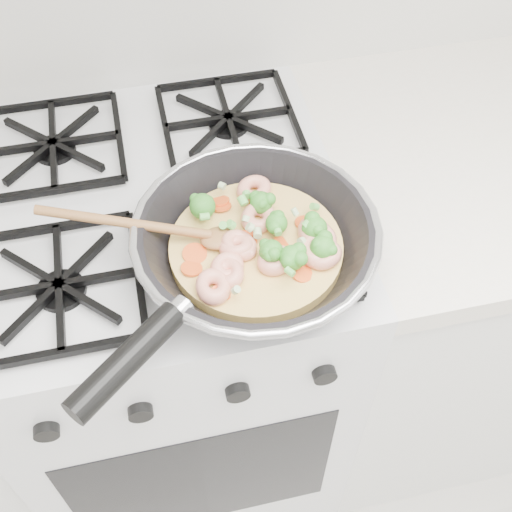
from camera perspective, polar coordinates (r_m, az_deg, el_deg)
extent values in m
cube|color=white|center=(1.40, -6.69, -7.85)|extent=(0.60, 0.60, 0.90)
cube|color=black|center=(1.27, -4.58, -19.34)|extent=(0.48, 0.00, 0.40)
cube|color=black|center=(1.04, -9.03, 5.29)|extent=(0.56, 0.56, 0.02)
torus|color=silver|center=(0.88, 0.00, 2.30)|extent=(0.35, 0.35, 0.01)
cylinder|color=black|center=(0.78, -11.38, -9.05)|extent=(0.15, 0.14, 0.04)
cylinder|color=#E5BE63|center=(0.91, 0.00, 0.67)|extent=(0.24, 0.24, 0.02)
ellipsoid|color=#966336|center=(0.89, -3.20, 1.60)|extent=(0.06, 0.05, 0.02)
cylinder|color=#966336|center=(0.90, -11.54, 2.91)|extent=(0.23, 0.08, 0.05)
torus|color=#E6A188|center=(0.84, -3.79, -2.72)|extent=(0.06, 0.06, 0.03)
torus|color=#E6A188|center=(0.92, 0.21, 3.40)|extent=(0.08, 0.08, 0.03)
torus|color=#E6A188|center=(0.90, 5.50, 1.65)|extent=(0.08, 0.08, 0.03)
torus|color=#E6A188|center=(0.88, 5.42, 0.53)|extent=(0.08, 0.08, 0.03)
torus|color=#E6A188|center=(0.90, 5.19, 2.09)|extent=(0.06, 0.06, 0.03)
torus|color=#E6A188|center=(0.88, -1.73, 0.77)|extent=(0.05, 0.06, 0.03)
torus|color=#E6A188|center=(0.87, 1.72, -0.40)|extent=(0.06, 0.06, 0.02)
torus|color=#E6A188|center=(0.86, -2.56, -1.00)|extent=(0.07, 0.07, 0.03)
torus|color=#E6A188|center=(0.88, 6.05, 0.06)|extent=(0.07, 0.07, 0.03)
torus|color=#E6A188|center=(0.88, -1.50, 0.95)|extent=(0.08, 0.08, 0.03)
torus|color=#E6A188|center=(0.85, -2.42, -1.58)|extent=(0.05, 0.05, 0.03)
torus|color=#E6A188|center=(0.96, -0.17, 5.91)|extent=(0.06, 0.06, 0.03)
ellipsoid|color=green|center=(0.92, -4.74, 4.39)|extent=(0.05, 0.05, 0.04)
ellipsoid|color=green|center=(0.90, 1.82, 2.88)|extent=(0.04, 0.04, 0.03)
ellipsoid|color=green|center=(0.87, 5.90, 0.73)|extent=(0.05, 0.05, 0.04)
ellipsoid|color=green|center=(0.86, 3.18, -0.16)|extent=(0.05, 0.05, 0.04)
ellipsoid|color=green|center=(0.92, 0.45, 4.73)|extent=(0.04, 0.04, 0.03)
ellipsoid|color=green|center=(0.89, 5.20, 2.44)|extent=(0.05, 0.05, 0.04)
ellipsoid|color=green|center=(0.86, 1.35, 0.40)|extent=(0.04, 0.04, 0.03)
cylinder|color=#F55C1F|center=(0.87, -5.70, -1.10)|extent=(0.03, 0.03, 0.01)
cylinder|color=#F55C1F|center=(0.87, 4.06, -1.52)|extent=(0.04, 0.04, 0.00)
cylinder|color=#F55C1F|center=(0.90, -0.94, 1.32)|extent=(0.05, 0.05, 0.00)
cylinder|color=#F55C1F|center=(0.90, 5.52, 0.71)|extent=(0.03, 0.03, 0.01)
cylinder|color=#F55C1F|center=(0.92, 4.42, 2.94)|extent=(0.04, 0.04, 0.00)
cylinder|color=#F55C1F|center=(0.94, -3.07, 4.39)|extent=(0.04, 0.04, 0.01)
cylinder|color=#F55C1F|center=(0.95, -3.19, 4.88)|extent=(0.04, 0.04, 0.01)
cylinder|color=#F55C1F|center=(0.88, -2.15, 0.07)|extent=(0.04, 0.03, 0.01)
cylinder|color=#F55C1F|center=(0.90, 2.47, 0.98)|extent=(0.05, 0.05, 0.01)
cylinder|color=#F55C1F|center=(0.84, -3.23, -3.50)|extent=(0.04, 0.04, 0.01)
cylinder|color=#F55C1F|center=(0.94, 0.24, 4.43)|extent=(0.04, 0.04, 0.01)
cylinder|color=#F55C1F|center=(0.89, -5.43, 0.19)|extent=(0.05, 0.05, 0.01)
cylinder|color=#B5D596|center=(0.82, -1.78, -3.01)|extent=(0.01, 0.01, 0.01)
cylinder|color=#B5D596|center=(0.90, -0.87, 3.28)|extent=(0.01, 0.01, 0.01)
cylinder|color=#B5D596|center=(0.90, 3.45, 3.92)|extent=(0.01, 0.01, 0.01)
cylinder|color=#60C04C|center=(0.89, -2.89, 2.73)|extent=(0.01, 0.01, 0.01)
cylinder|color=#B5D596|center=(0.88, -0.54, 2.56)|extent=(0.01, 0.01, 0.01)
cylinder|color=#60C04C|center=(0.88, 1.96, 2.12)|extent=(0.01, 0.01, 0.01)
cylinder|color=#60C04C|center=(0.90, -4.57, 3.48)|extent=(0.01, 0.01, 0.01)
cylinder|color=#60C04C|center=(0.89, 4.50, 2.80)|extent=(0.01, 0.01, 0.01)
cylinder|color=#60C04C|center=(0.93, -0.83, 5.43)|extent=(0.01, 0.01, 0.01)
cylinder|color=#B5D596|center=(0.88, 4.04, 1.28)|extent=(0.01, 0.01, 0.01)
cylinder|color=#60C04C|center=(0.91, -1.18, 4.90)|extent=(0.01, 0.01, 0.01)
cylinder|color=#B5D596|center=(0.89, 0.12, 2.04)|extent=(0.01, 0.01, 0.01)
cylinder|color=#60C04C|center=(0.89, -2.23, 2.77)|extent=(0.01, 0.01, 0.01)
cylinder|color=#60C04C|center=(0.83, 3.01, -1.40)|extent=(0.01, 0.01, 0.01)
cylinder|color=#60C04C|center=(0.92, 5.18, 4.35)|extent=(0.01, 0.01, 0.01)
cylinder|color=#B5D596|center=(0.94, -3.02, 6.19)|extent=(0.01, 0.01, 0.01)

